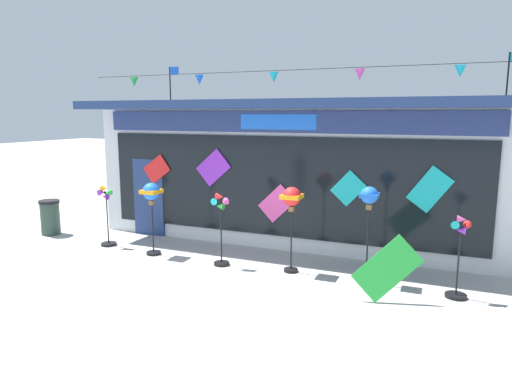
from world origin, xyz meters
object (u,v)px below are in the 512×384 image
(trash_bin, at_px, (50,217))
(wind_spinner_far_left, at_px, (106,213))
(wind_spinner_center_right, at_px, (292,202))
(wind_spinner_far_right, at_px, (459,255))
(wind_spinner_center_left, at_px, (220,223))
(display_kite_on_ground, at_px, (387,269))
(wind_spinner_right, at_px, (369,206))
(kite_shop_building, at_px, (312,164))
(wind_spinner_left, at_px, (152,197))

(trash_bin, bearing_deg, wind_spinner_far_left, -6.84)
(wind_spinner_far_left, height_order, wind_spinner_center_right, wind_spinner_center_right)
(wind_spinner_far_right, bearing_deg, wind_spinner_center_left, -179.44)
(trash_bin, relative_size, display_kite_on_ground, 0.85)
(wind_spinner_right, bearing_deg, kite_shop_building, 118.96)
(wind_spinner_far_right, height_order, display_kite_on_ground, wind_spinner_far_right)
(trash_bin, xyz_separation_m, display_kite_on_ground, (8.76, -1.06, 0.11))
(wind_spinner_left, xyz_separation_m, wind_spinner_center_right, (3.24, 0.12, 0.11))
(wind_spinner_right, xyz_separation_m, wind_spinner_far_right, (1.57, -0.17, -0.69))
(kite_shop_building, relative_size, wind_spinner_far_right, 7.04)
(wind_spinner_center_right, bearing_deg, wind_spinner_right, 0.31)
(trash_bin, bearing_deg, wind_spinner_far_right, -2.62)
(wind_spinner_center_left, xyz_separation_m, wind_spinner_right, (2.98, 0.21, 0.55))
(kite_shop_building, height_order, trash_bin, kite_shop_building)
(kite_shop_building, xyz_separation_m, display_kite_on_ground, (2.74, -4.90, -1.17))
(wind_spinner_far_left, xyz_separation_m, wind_spinner_right, (6.18, -0.03, 0.66))
(wind_spinner_far_left, bearing_deg, trash_bin, 173.16)
(wind_spinner_center_left, xyz_separation_m, display_kite_on_ground, (3.45, -0.57, -0.34))
(wind_spinner_left, height_order, wind_spinner_far_right, wind_spinner_left)
(wind_spinner_right, bearing_deg, trash_bin, 178.06)
(wind_spinner_center_left, distance_m, wind_spinner_right, 3.04)
(kite_shop_building, relative_size, wind_spinner_left, 6.30)
(kite_shop_building, bearing_deg, wind_spinner_center_right, -79.34)
(display_kite_on_ground, bearing_deg, wind_spinner_right, 120.81)
(wind_spinner_right, relative_size, display_kite_on_ground, 1.69)
(kite_shop_building, distance_m, wind_spinner_center_right, 4.21)
(kite_shop_building, xyz_separation_m, wind_spinner_left, (-2.47, -4.24, -0.43))
(wind_spinner_far_right, bearing_deg, kite_shop_building, 131.92)
(kite_shop_building, height_order, wind_spinner_center_right, kite_shop_building)
(kite_shop_building, distance_m, wind_spinner_center_left, 4.46)
(wind_spinner_far_left, relative_size, wind_spinner_center_left, 0.96)
(wind_spinner_far_right, bearing_deg, wind_spinner_left, 179.62)
(wind_spinner_center_right, height_order, display_kite_on_ground, wind_spinner_center_right)
(wind_spinner_far_left, relative_size, display_kite_on_ground, 1.36)
(kite_shop_building, bearing_deg, trash_bin, -147.49)
(trash_bin, distance_m, display_kite_on_ground, 8.82)
(kite_shop_building, distance_m, display_kite_on_ground, 5.73)
(wind_spinner_center_right, bearing_deg, wind_spinner_far_left, 179.56)
(wind_spinner_far_left, height_order, wind_spinner_far_right, wind_spinner_far_left)
(wind_spinner_center_left, bearing_deg, trash_bin, 174.67)
(wind_spinner_center_left, height_order, trash_bin, wind_spinner_center_left)
(wind_spinner_center_right, xyz_separation_m, wind_spinner_right, (1.50, 0.01, 0.04))
(wind_spinner_left, xyz_separation_m, display_kite_on_ground, (5.21, -0.66, -0.74))
(kite_shop_building, height_order, wind_spinner_left, kite_shop_building)
(wind_spinner_left, distance_m, wind_spinner_right, 4.75)
(wind_spinner_far_left, distance_m, wind_spinner_center_right, 4.72)
(wind_spinner_left, distance_m, display_kite_on_ground, 5.30)
(wind_spinner_right, height_order, trash_bin, wind_spinner_right)
(kite_shop_building, relative_size, wind_spinner_center_right, 5.97)
(display_kite_on_ground, bearing_deg, wind_spinner_center_right, 158.51)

